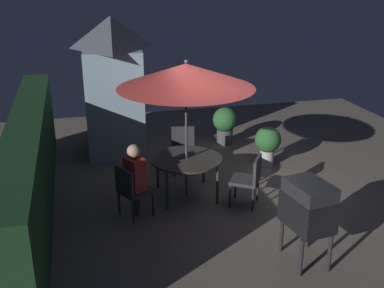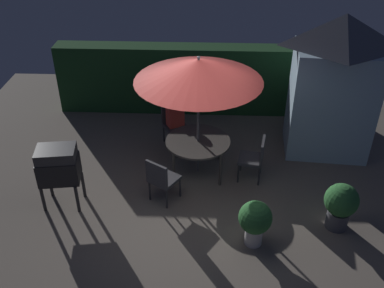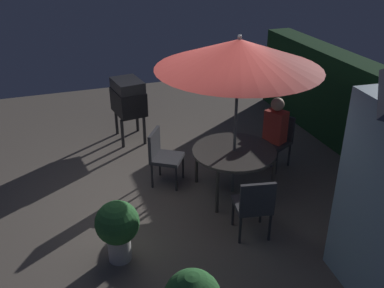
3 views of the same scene
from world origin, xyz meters
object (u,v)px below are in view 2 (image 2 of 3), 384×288
object	(u,v)px
garden_shed	(334,85)
potted_plant_by_shed	(341,204)
chair_toward_hedge	(255,156)
chair_far_side	(161,178)
bbq_grill	(58,166)
person_in_red	(175,113)
potted_plant_by_grill	(255,220)
patio_umbrella	(199,70)
chair_near_shed	(174,122)
patio_table	(198,143)

from	to	relation	value
garden_shed	potted_plant_by_shed	world-z (taller)	garden_shed
chair_toward_hedge	potted_plant_by_shed	world-z (taller)	chair_toward_hedge
garden_shed	chair_far_side	size ratio (longest dim) A/B	3.29
bbq_grill	person_in_red	distance (m)	2.82
potted_plant_by_grill	person_in_red	bearing A→B (deg)	116.90
patio_umbrella	potted_plant_by_shed	xyz separation A→B (m)	(2.44, -1.51, -1.70)
garden_shed	potted_plant_by_shed	xyz separation A→B (m)	(-0.27, -2.48, -1.01)
bbq_grill	chair_far_side	xyz separation A→B (m)	(1.78, 0.16, -0.33)
garden_shed	potted_plant_by_shed	distance (m)	2.69
chair_toward_hedge	chair_near_shed	bearing A→B (deg)	142.94
garden_shed	bbq_grill	size ratio (longest dim) A/B	2.47
chair_toward_hedge	person_in_red	distance (m)	2.04
garden_shed	potted_plant_by_grill	world-z (taller)	garden_shed
bbq_grill	chair_far_side	distance (m)	1.81
bbq_grill	potted_plant_by_grill	size ratio (longest dim) A/B	1.45
patio_umbrella	potted_plant_by_grill	xyz separation A→B (m)	(0.98, -1.97, -1.70)
garden_shed	chair_far_side	xyz separation A→B (m)	(-3.33, -1.93, -0.99)
patio_umbrella	chair_near_shed	bearing A→B (deg)	117.92
patio_table	potted_plant_by_shed	distance (m)	2.87
patio_table	patio_umbrella	world-z (taller)	patio_umbrella
chair_toward_hedge	potted_plant_by_shed	xyz separation A→B (m)	(1.32, -1.31, -0.02)
chair_toward_hedge	person_in_red	size ratio (longest dim) A/B	0.71
chair_far_side	chair_toward_hedge	bearing A→B (deg)	23.46
garden_shed	patio_umbrella	world-z (taller)	garden_shed
garden_shed	potted_plant_by_grill	distance (m)	3.56
garden_shed	patio_umbrella	bearing A→B (deg)	-160.31
chair_near_shed	person_in_red	distance (m)	0.28
bbq_grill	chair_toward_hedge	size ratio (longest dim) A/B	1.33
bbq_grill	patio_table	bearing A→B (deg)	24.90
garden_shed	patio_table	size ratio (longest dim) A/B	2.32
garden_shed	chair_toward_hedge	bearing A→B (deg)	-143.61
patio_umbrella	garden_shed	bearing A→B (deg)	19.69
bbq_grill	person_in_red	world-z (taller)	person_in_red
patio_umbrella	bbq_grill	xyz separation A→B (m)	(-2.40, -1.12, -1.35)
garden_shed	person_in_red	size ratio (longest dim) A/B	2.35
chair_far_side	chair_toward_hedge	distance (m)	1.90
potted_plant_by_grill	chair_near_shed	bearing A→B (deg)	116.93
chair_toward_hedge	potted_plant_by_shed	distance (m)	1.86
chair_toward_hedge	potted_plant_by_shed	bearing A→B (deg)	-44.75
chair_far_side	person_in_red	size ratio (longest dim) A/B	0.71
chair_near_shed	potted_plant_by_shed	xyz separation A→B (m)	(3.00, -2.58, -0.02)
potted_plant_by_shed	potted_plant_by_grill	bearing A→B (deg)	-162.70
potted_plant_by_shed	potted_plant_by_grill	xyz separation A→B (m)	(-1.46, -0.45, -0.00)
garden_shed	patio_table	xyz separation A→B (m)	(-2.71, -0.97, -0.83)
chair_near_shed	chair_toward_hedge	xyz separation A→B (m)	(1.68, -1.27, 0.00)
patio_umbrella	potted_plant_by_shed	world-z (taller)	patio_umbrella
bbq_grill	chair_toward_hedge	bearing A→B (deg)	14.51
patio_table	chair_far_side	world-z (taller)	chair_far_side
bbq_grill	chair_far_side	bearing A→B (deg)	4.99
patio_table	chair_near_shed	distance (m)	1.21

